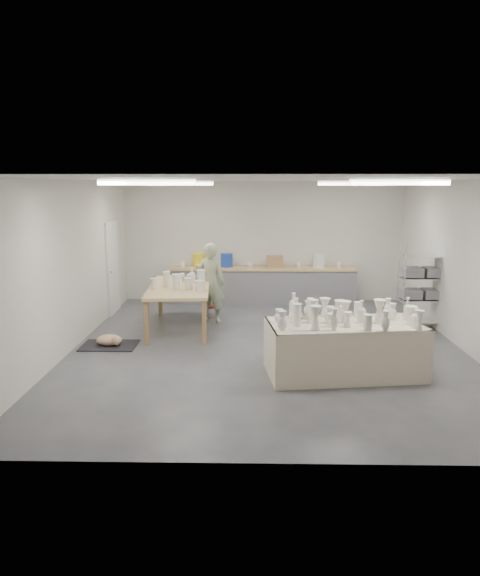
{
  "coord_description": "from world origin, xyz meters",
  "views": [
    {
      "loc": [
        -0.31,
        -8.97,
        2.89
      ],
      "look_at": [
        -0.5,
        0.25,
        1.05
      ],
      "focal_mm": 32.0,
      "sensor_mm": 36.0,
      "label": 1
    }
  ],
  "objects_px": {
    "drying_table": "(344,346)",
    "potter": "(211,283)",
    "red_stool": "(212,307)",
    "work_table": "(183,286)"
  },
  "relations": [
    {
      "from": "drying_table",
      "to": "work_table",
      "type": "bearing_deg",
      "value": 129.62
    },
    {
      "from": "drying_table",
      "to": "red_stool",
      "type": "bearing_deg",
      "value": 116.83
    },
    {
      "from": "drying_table",
      "to": "potter",
      "type": "bearing_deg",
      "value": 119.08
    },
    {
      "from": "work_table",
      "to": "potter",
      "type": "distance_m",
      "value": 0.71
    },
    {
      "from": "drying_table",
      "to": "potter",
      "type": "xyz_separation_m",
      "value": [
        -2.28,
        3.11,
        0.41
      ]
    },
    {
      "from": "work_table",
      "to": "potter",
      "type": "relative_size",
      "value": 1.43
    },
    {
      "from": "drying_table",
      "to": "work_table",
      "type": "distance_m",
      "value": 3.88
    },
    {
      "from": "work_table",
      "to": "potter",
      "type": "bearing_deg",
      "value": 37.65
    },
    {
      "from": "potter",
      "to": "red_stool",
      "type": "height_order",
      "value": "potter"
    },
    {
      "from": "drying_table",
      "to": "red_stool",
      "type": "height_order",
      "value": "drying_table"
    }
  ]
}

